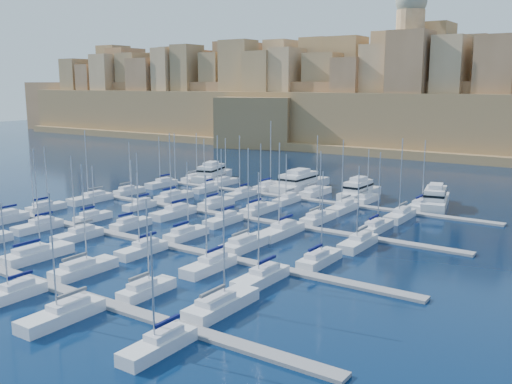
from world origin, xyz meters
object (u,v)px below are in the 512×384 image
Objects in this scene: sailboat_4 at (146,290)px; motor_yacht_c at (359,191)px; sailboat_2 at (37,254)px; motor_yacht_d at (435,199)px; motor_yacht_b at (300,182)px; motor_yacht_a at (212,174)px.

motor_yacht_c is (-3.36, 69.42, 1.01)m from sailboat_4.
sailboat_2 is 78.12m from motor_yacht_d.
sailboat_4 is 0.63× the size of motor_yacht_b.
motor_yacht_c and motor_yacht_d have the same top height.
sailboat_4 is (23.60, -1.35, -0.06)m from sailboat_2.
sailboat_2 is at bearing 176.73° from sailboat_4.
sailboat_2 is at bearing -71.96° from motor_yacht_a.
motor_yacht_d is (13.48, 70.10, 1.01)m from sailboat_4.
motor_yacht_a is 59.57m from motor_yacht_d.
sailboat_4 is at bearing -100.88° from motor_yacht_d.
sailboat_2 is at bearing -92.88° from motor_yacht_b.
motor_yacht_c is (16.68, -2.52, 0.00)m from motor_yacht_b.
motor_yacht_c is at bearing 92.77° from sailboat_4.
motor_yacht_a is at bearing -176.63° from motor_yacht_b.
sailboat_2 is 0.98× the size of motor_yacht_a.
motor_yacht_b is 33.58m from motor_yacht_d.
sailboat_4 is at bearing -3.27° from sailboat_2.
sailboat_2 reaches higher than motor_yacht_d.
motor_yacht_a is (-46.09, 70.41, 1.01)m from sailboat_4.
motor_yacht_d is (33.53, -1.84, 0.00)m from motor_yacht_b.
motor_yacht_b is at bearing 87.12° from sailboat_2.
sailboat_4 is 84.16m from motor_yacht_a.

